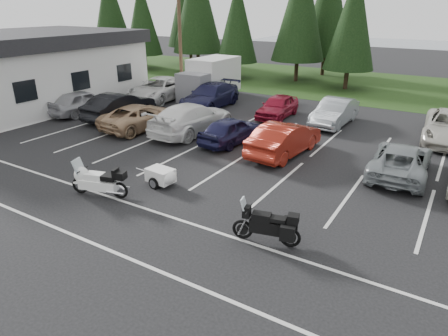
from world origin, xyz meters
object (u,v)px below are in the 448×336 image
(car_near_4, at_px, (231,130))
(car_far_0, at_px, (159,89))
(building, at_px, (20,70))
(car_near_3, at_px, (192,118))
(touring_motorcycle, at_px, (98,178))
(car_near_1, at_px, (120,106))
(car_far_1, at_px, (210,96))
(car_near_6, at_px, (401,160))
(car_near_2, at_px, (141,116))
(car_near_0, at_px, (83,102))
(adventure_motorcycle, at_px, (266,222))
(car_far_2, at_px, (278,106))
(cargo_trailer, at_px, (161,177))
(box_truck, at_px, (207,79))
(car_near_5, at_px, (285,139))
(car_far_3, at_px, (335,112))
(utility_pole, at_px, (180,33))

(car_near_4, distance_m, car_far_0, 11.21)
(building, xyz_separation_m, car_near_3, (14.24, 0.68, -1.62))
(car_near_3, xyz_separation_m, car_near_4, (2.74, -0.37, -0.14))
(car_near_3, height_order, touring_motorcycle, car_near_3)
(car_near_1, height_order, car_far_1, car_near_1)
(car_near_6, xyz_separation_m, touring_motorcycle, (-9.22, -7.96, 0.04))
(car_near_3, xyz_separation_m, car_far_1, (-2.40, 5.45, -0.02))
(car_near_6, height_order, car_far_1, car_far_1)
(car_near_2, relative_size, car_near_3, 0.88)
(car_far_1, bearing_deg, car_near_0, -139.70)
(car_near_1, bearing_deg, adventure_motorcycle, 149.04)
(car_far_2, xyz_separation_m, cargo_trailer, (0.35, -11.86, -0.35))
(touring_motorcycle, bearing_deg, box_truck, 93.76)
(car_near_5, relative_size, adventure_motorcycle, 2.05)
(building, bearing_deg, box_truck, 40.36)
(car_near_0, xyz_separation_m, car_near_1, (2.97, 0.28, 0.04))
(car_near_5, distance_m, car_far_3, 6.29)
(utility_pole, distance_m, cargo_trailer, 17.07)
(car_near_3, bearing_deg, car_near_5, 177.68)
(car_far_0, xyz_separation_m, car_far_3, (13.11, 0.35, -0.07))
(car_near_1, bearing_deg, car_near_0, 3.99)
(car_far_1, relative_size, touring_motorcycle, 2.19)
(building, bearing_deg, cargo_trailer, -18.18)
(car_near_0, bearing_deg, car_far_0, -101.18)
(box_truck, height_order, car_near_1, box_truck)
(box_truck, height_order, car_far_2, box_truck)
(car_near_1, xyz_separation_m, touring_motorcycle, (7.22, -8.27, -0.11))
(car_near_3, bearing_deg, building, 5.57)
(building, bearing_deg, utility_pole, 45.00)
(cargo_trailer, bearing_deg, car_far_2, 96.60)
(building, height_order, utility_pole, utility_pole)
(cargo_trailer, bearing_deg, building, 166.71)
(touring_motorcycle, bearing_deg, car_near_1, 114.67)
(utility_pole, bearing_deg, car_far_1, -25.96)
(touring_motorcycle, bearing_deg, car_near_3, 85.08)
(box_truck, bearing_deg, car_far_2, -18.48)
(cargo_trailer, bearing_deg, car_near_0, 157.14)
(car_near_2, relative_size, adventure_motorcycle, 2.19)
(building, height_order, car_near_0, building)
(car_near_1, distance_m, car_near_4, 8.28)
(car_near_0, distance_m, car_far_0, 5.91)
(cargo_trailer, distance_m, adventure_motorcycle, 5.60)
(car_far_2, distance_m, touring_motorcycle, 13.82)
(utility_pole, relative_size, car_far_2, 2.18)
(car_near_4, xyz_separation_m, car_far_0, (-9.61, 5.77, 0.14))
(car_near_4, relative_size, cargo_trailer, 2.63)
(car_near_0, height_order, car_far_1, car_far_1)
(car_near_2, xyz_separation_m, adventure_motorcycle, (11.40, -7.09, 0.00))
(box_truck, xyz_separation_m, car_near_0, (-4.26, -8.10, -0.67))
(car_near_5, bearing_deg, touring_motorcycle, 67.53)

